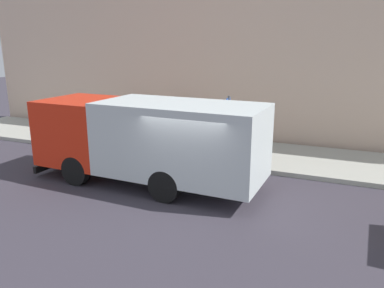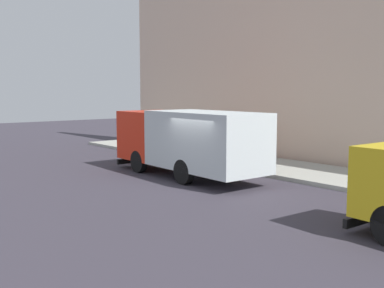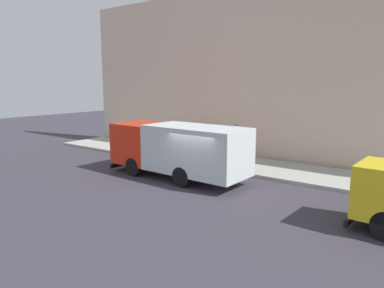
# 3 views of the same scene
# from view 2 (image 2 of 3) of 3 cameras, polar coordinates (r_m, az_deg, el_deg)

# --- Properties ---
(ground) EXTENTS (80.00, 80.00, 0.00)m
(ground) POSITION_cam_2_polar(r_m,az_deg,el_deg) (17.33, 1.46, -5.12)
(ground) COLOR #39343E
(sidewalk) EXTENTS (3.90, 30.00, 0.17)m
(sidewalk) POSITION_cam_2_polar(r_m,az_deg,el_deg) (20.87, 11.74, -3.04)
(sidewalk) COLOR #A7A79D
(sidewalk) RESTS_ON ground
(building_facade) EXTENTS (0.50, 30.00, 10.67)m
(building_facade) POSITION_cam_2_polar(r_m,az_deg,el_deg) (22.64, 15.98, 10.92)
(building_facade) COLOR beige
(building_facade) RESTS_ON ground
(large_utility_truck) EXTENTS (2.70, 7.66, 2.72)m
(large_utility_truck) POSITION_cam_2_polar(r_m,az_deg,el_deg) (18.86, -0.57, 0.60)
(large_utility_truck) COLOR red
(large_utility_truck) RESTS_ON ground
(pedestrian_walking) EXTENTS (0.45, 0.45, 1.68)m
(pedestrian_walking) POSITION_cam_2_polar(r_m,az_deg,el_deg) (23.97, 7.37, 0.60)
(pedestrian_walking) COLOR #4E3559
(pedestrian_walking) RESTS_ON sidewalk
(pedestrian_standing) EXTENTS (0.44, 0.44, 1.76)m
(pedestrian_standing) POSITION_cam_2_polar(r_m,az_deg,el_deg) (25.84, 2.93, 1.18)
(pedestrian_standing) COLOR brown
(pedestrian_standing) RESTS_ON sidewalk
(traffic_cone_orange) EXTENTS (0.40, 0.40, 0.56)m
(traffic_cone_orange) POSITION_cam_2_polar(r_m,az_deg,el_deg) (23.71, -1.76, -0.88)
(traffic_cone_orange) COLOR orange
(traffic_cone_orange) RESTS_ON sidewalk
(street_sign_post) EXTENTS (0.44, 0.08, 2.46)m
(street_sign_post) POSITION_cam_2_polar(r_m,az_deg,el_deg) (19.42, 9.06, 0.89)
(street_sign_post) COLOR #4C5156
(street_sign_post) RESTS_ON sidewalk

